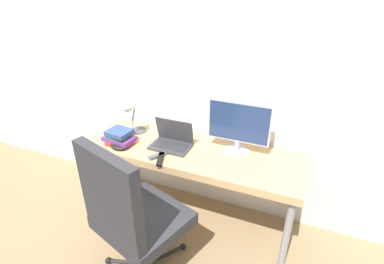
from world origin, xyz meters
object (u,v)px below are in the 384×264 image
at_px(desk_lamp, 130,112).
at_px(book_stack, 120,137).
at_px(game_controller, 119,146).
at_px(office_chair, 131,213).
at_px(monitor, 239,126).
at_px(laptop, 172,141).

bearing_deg(desk_lamp, book_stack, -98.17).
bearing_deg(game_controller, office_chair, -50.07).
bearing_deg(office_chair, monitor, 59.27).
bearing_deg(monitor, laptop, -167.18).
bearing_deg(laptop, desk_lamp, 176.80).
xyz_separation_m(desk_lamp, book_stack, (-0.02, -0.15, -0.16)).
xyz_separation_m(desk_lamp, office_chair, (0.42, -0.70, -0.35)).
xyz_separation_m(monitor, desk_lamp, (-0.89, -0.09, -0.00)).
bearing_deg(book_stack, game_controller, -62.66).
bearing_deg(game_controller, desk_lamp, 94.08).
xyz_separation_m(monitor, book_stack, (-0.91, -0.24, -0.16)).
bearing_deg(laptop, monitor, 12.82).
relative_size(laptop, monitor, 0.67).
bearing_deg(desk_lamp, monitor, 5.95).
xyz_separation_m(laptop, monitor, (0.50, 0.11, 0.18)).
relative_size(monitor, book_stack, 1.82).
bearing_deg(monitor, book_stack, -165.34).
height_order(desk_lamp, office_chair, office_chair).
height_order(monitor, game_controller, monitor).
distance_m(laptop, monitor, 0.55).
xyz_separation_m(monitor, game_controller, (-0.88, -0.31, -0.20)).
height_order(book_stack, game_controller, book_stack).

